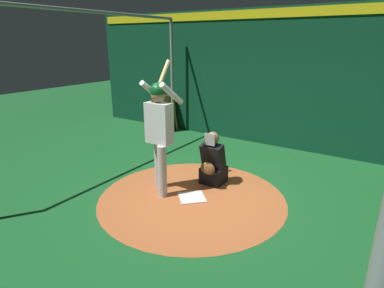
# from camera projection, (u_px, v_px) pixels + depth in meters

# --- Properties ---
(ground_plane) EXTENTS (27.06, 27.06, 0.00)m
(ground_plane) POSITION_uv_depth(u_px,v_px,m) (192.00, 198.00, 5.34)
(ground_plane) COLOR #195B28
(dirt_circle) EXTENTS (3.10, 3.10, 0.01)m
(dirt_circle) POSITION_uv_depth(u_px,v_px,m) (192.00, 198.00, 5.34)
(dirt_circle) COLOR #B76033
(dirt_circle) RESTS_ON ground
(home_plate) EXTENTS (0.59, 0.59, 0.01)m
(home_plate) POSITION_uv_depth(u_px,v_px,m) (192.00, 197.00, 5.34)
(home_plate) COLOR white
(home_plate) RESTS_ON dirt_circle
(batter) EXTENTS (0.68, 0.49, 2.21)m
(batter) POSITION_uv_depth(u_px,v_px,m) (159.00, 127.00, 5.22)
(batter) COLOR #B3B3B7
(batter) RESTS_ON ground
(catcher) EXTENTS (0.58, 0.40, 0.99)m
(catcher) POSITION_uv_depth(u_px,v_px,m) (213.00, 164.00, 5.76)
(catcher) COLOR black
(catcher) RESTS_ON ground
(back_wall) EXTENTS (0.23, 11.06, 3.24)m
(back_wall) POSITION_uv_depth(u_px,v_px,m) (273.00, 79.00, 7.64)
(back_wall) COLOR #0C3D26
(back_wall) RESTS_ON ground
(cage_frame) EXTENTS (6.24, 5.45, 3.08)m
(cage_frame) POSITION_uv_depth(u_px,v_px,m) (192.00, 64.00, 4.66)
(cage_frame) COLOR gray
(cage_frame) RESTS_ON ground
(bat_rack) EXTENTS (0.94, 0.21, 1.05)m
(bat_rack) POSITION_uv_depth(u_px,v_px,m) (174.00, 113.00, 9.28)
(bat_rack) COLOR olive
(bat_rack) RESTS_ON ground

